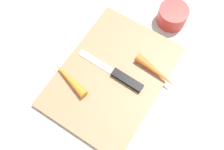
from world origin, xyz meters
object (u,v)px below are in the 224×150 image
knife (123,78)px  carrot_short (69,78)px  cutting_board (112,76)px  carrot_long (156,71)px  small_bowl (172,16)px

knife → carrot_short: size_ratio=1.58×
cutting_board → carrot_long: 0.12m
cutting_board → knife: knife is taller
carrot_short → knife: bearing=-131.8°
knife → carrot_long: bearing=-135.9°
knife → cutting_board: bearing=15.1°
knife → carrot_short: 0.14m
carrot_long → small_bowl: size_ratio=1.50×
carrot_long → carrot_short: size_ratio=1.01×
cutting_board → carrot_short: 0.12m
knife → carrot_long: 0.09m
small_bowl → knife: bearing=-5.0°
cutting_board → knife: (-0.01, 0.03, 0.01)m
knife → carrot_long: size_ratio=1.56×
cutting_board → small_bowl: 0.25m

